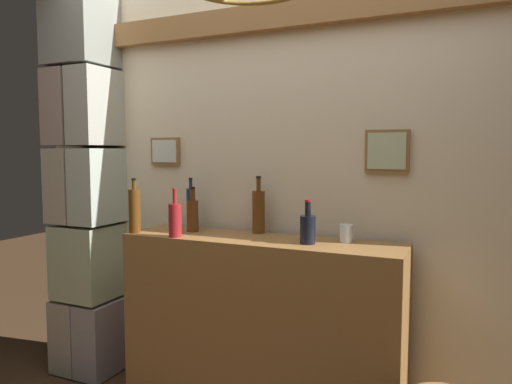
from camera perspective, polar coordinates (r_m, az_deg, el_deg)
panelled_rear_partition at (r=2.69m, az=2.80°, el=2.10°), size 3.39×0.15×2.54m
stone_pillar at (r=3.25m, az=-19.68°, el=0.60°), size 0.41×0.39×2.47m
bar_shelf_unit at (r=2.62m, az=0.47°, el=-16.52°), size 1.51×0.39×1.00m
liquor_bottle_vodka at (r=2.34m, az=6.31°, el=-4.38°), size 0.08×0.08×0.22m
liquor_bottle_rum at (r=2.72m, az=-14.57°, el=-2.17°), size 0.07×0.07×0.31m
liquor_bottle_amaro at (r=2.80m, az=-7.93°, el=-1.91°), size 0.05×0.05×0.30m
liquor_bottle_mezcal at (r=2.55m, az=-9.83°, el=-3.30°), size 0.07×0.07×0.26m
liquor_bottle_scotch at (r=2.70m, az=-7.72°, el=-2.70°), size 0.07×0.07×0.26m
liquor_bottle_gin at (r=2.63m, az=0.31°, el=-2.31°), size 0.07×0.07×0.32m
glass_tumbler_rocks at (r=2.41m, az=10.93°, el=-4.96°), size 0.07×0.07×0.09m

